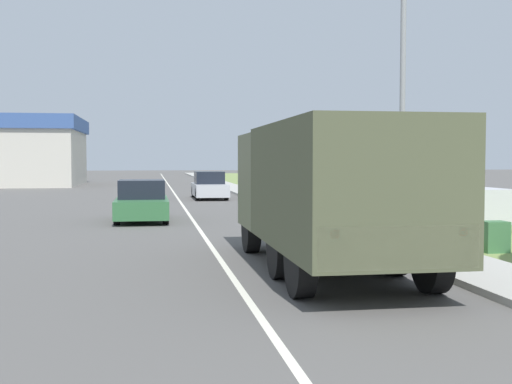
{
  "coord_description": "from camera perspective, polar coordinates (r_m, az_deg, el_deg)",
  "views": [
    {
      "loc": [
        -1.42,
        0.31,
        2.1
      ],
      "look_at": [
        0.75,
        13.56,
        1.43
      ],
      "focal_mm": 45.0,
      "sensor_mm": 36.0,
      "label": 1
    }
  ],
  "objects": [
    {
      "name": "pickup_truck",
      "position": [
        21.75,
        15.99,
        -0.43
      ],
      "size": [
        2.06,
        5.22,
        1.86
      ],
      "color": "silver",
      "rests_on": "grass_strip_right"
    },
    {
      "name": "lane_centre_stripe",
      "position": [
        39.78,
        -7.23,
        -0.18
      ],
      "size": [
        0.12,
        120.0,
        0.0
      ],
      "color": "silver",
      "rests_on": "ground"
    },
    {
      "name": "building_distant",
      "position": [
        56.36,
        -21.64,
        3.38
      ],
      "size": [
        12.76,
        11.9,
        5.54
      ],
      "color": "beige",
      "rests_on": "ground"
    },
    {
      "name": "lamp_post",
      "position": [
        16.41,
        12.16,
        9.11
      ],
      "size": [
        1.69,
        0.24,
        6.26
      ],
      "color": "gray",
      "rests_on": "sidewalk_right"
    },
    {
      "name": "car_nearest_ahead",
      "position": [
        22.41,
        -10.11,
        -0.91
      ],
      "size": [
        1.76,
        3.98,
        1.41
      ],
      "color": "#336B3D",
      "rests_on": "ground"
    },
    {
      "name": "utility_box",
      "position": [
        15.43,
        20.42,
        -3.75
      ],
      "size": [
        0.55,
        0.45,
        0.7
      ],
      "color": "#3D7042",
      "rests_on": "grass_strip_right"
    },
    {
      "name": "ground_plane",
      "position": [
        39.78,
        -7.23,
        -0.18
      ],
      "size": [
        180.0,
        180.0,
        0.0
      ],
      "primitive_type": "plane",
      "color": "#565451"
    },
    {
      "name": "military_truck",
      "position": [
        12.21,
        6.36,
        0.45
      ],
      "size": [
        2.42,
        7.32,
        2.74
      ],
      "color": "#606647",
      "rests_on": "ground"
    },
    {
      "name": "car_second_ahead",
      "position": [
        34.82,
        -4.18,
        0.5
      ],
      "size": [
        1.71,
        4.61,
        1.47
      ],
      "color": "#B7BABF",
      "rests_on": "ground"
    },
    {
      "name": "grass_strip_right",
      "position": [
        41.07,
        5.28,
        -0.06
      ],
      "size": [
        7.0,
        120.0,
        0.02
      ],
      "color": "olive",
      "rests_on": "ground"
    },
    {
      "name": "sidewalk_right",
      "position": [
        40.18,
        -0.8,
        -0.04
      ],
      "size": [
        1.8,
        120.0,
        0.12
      ],
      "color": "#ADAAA3",
      "rests_on": "ground"
    }
  ]
}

